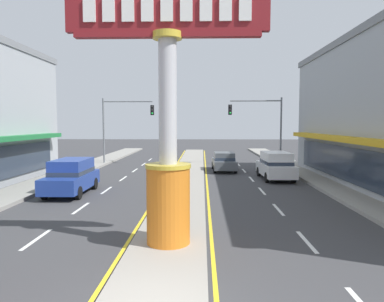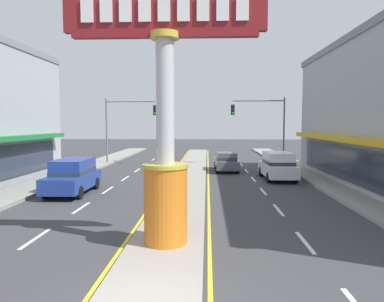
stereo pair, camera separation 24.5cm
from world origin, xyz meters
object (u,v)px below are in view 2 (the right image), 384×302
(district_sign, at_px, (165,131))
(traffic_light_right_side, at_px, (264,119))
(traffic_light_left_side, at_px, (125,119))
(suv_near_right_lane, at_px, (73,176))
(suv_far_right_lane, at_px, (278,165))
(sedan_near_left_lane, at_px, (226,161))
(pedestrian_near_kerb, at_px, (349,168))

(district_sign, xyz_separation_m, traffic_light_right_side, (6.42, 21.67, 0.60))
(district_sign, distance_m, traffic_light_left_side, 23.33)
(suv_near_right_lane, xyz_separation_m, suv_far_right_lane, (12.28, 5.40, 0.00))
(suv_near_right_lane, height_order, sedan_near_left_lane, suv_near_right_lane)
(suv_far_right_lane, bearing_deg, suv_near_right_lane, -156.27)
(traffic_light_right_side, xyz_separation_m, suv_far_right_lane, (-0.28, -7.87, -3.26))
(traffic_light_left_side, xyz_separation_m, traffic_light_right_side, (12.85, -0.75, 0.00))
(traffic_light_left_side, bearing_deg, suv_far_right_lane, -34.45)
(pedestrian_near_kerb, bearing_deg, traffic_light_right_side, 108.86)
(traffic_light_right_side, distance_m, suv_near_right_lane, 18.57)
(traffic_light_left_side, bearing_deg, pedestrian_near_kerb, -34.22)
(district_sign, height_order, traffic_light_right_side, district_sign)
(district_sign, bearing_deg, traffic_light_right_side, 73.49)
(traffic_light_left_side, relative_size, pedestrian_near_kerb, 3.67)
(traffic_light_right_side, distance_m, pedestrian_near_kerb, 11.43)
(sedan_near_left_lane, height_order, pedestrian_near_kerb, pedestrian_near_kerb)
(suv_far_right_lane, xyz_separation_m, pedestrian_near_kerb, (3.84, -2.54, 0.16))
(district_sign, xyz_separation_m, suv_near_right_lane, (-6.14, 8.40, -2.66))
(suv_far_right_lane, bearing_deg, district_sign, -113.99)
(sedan_near_left_lane, bearing_deg, pedestrian_near_kerb, -43.64)
(sedan_near_left_lane, relative_size, pedestrian_near_kerb, 2.56)
(traffic_light_right_side, relative_size, sedan_near_left_lane, 1.43)
(district_sign, relative_size, traffic_light_right_side, 1.26)
(traffic_light_left_side, xyz_separation_m, suv_far_right_lane, (12.57, -8.62, -3.26))
(district_sign, distance_m, pedestrian_near_kerb, 15.26)
(sedan_near_left_lane, bearing_deg, district_sign, -98.93)
(district_sign, relative_size, suv_far_right_lane, 1.68)
(traffic_light_right_side, distance_m, sedan_near_left_lane, 6.15)
(suv_far_right_lane, xyz_separation_m, sedan_near_left_lane, (-3.30, 4.27, -0.20))
(district_sign, bearing_deg, suv_near_right_lane, 126.17)
(district_sign, height_order, traffic_light_left_side, district_sign)
(traffic_light_left_side, relative_size, sedan_near_left_lane, 1.43)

